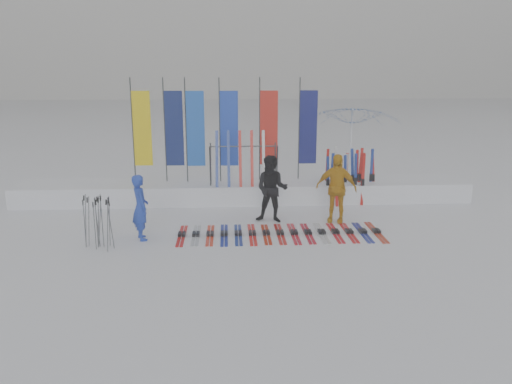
{
  "coord_description": "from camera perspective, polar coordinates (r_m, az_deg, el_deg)",
  "views": [
    {
      "loc": [
        -0.51,
        -10.67,
        4.02
      ],
      "look_at": [
        0.2,
        1.6,
        1.0
      ],
      "focal_mm": 35.0,
      "sensor_mm": 36.0,
      "label": 1
    }
  ],
  "objects": [
    {
      "name": "pole_cluster",
      "position": [
        12.08,
        -17.61,
        -3.33
      ],
      "size": [
        0.7,
        0.72,
        1.25
      ],
      "color": "#595B60",
      "rests_on": "ground"
    },
    {
      "name": "upright_skis",
      "position": [
        15.75,
        10.64,
        1.73
      ],
      "size": [
        1.61,
        1.12,
        1.69
      ],
      "color": "navy",
      "rests_on": "ground"
    },
    {
      "name": "person_blue",
      "position": [
        12.3,
        -13.08,
        -1.73
      ],
      "size": [
        0.58,
        0.69,
        1.61
      ],
      "primitive_type": "imported",
      "rotation": [
        0.0,
        0.0,
        1.96
      ],
      "color": "#1E3BB3",
      "rests_on": "ground"
    },
    {
      "name": "person_black",
      "position": [
        13.36,
        1.82,
        0.33
      ],
      "size": [
        1.03,
        0.89,
        1.81
      ],
      "primitive_type": "imported",
      "rotation": [
        0.0,
        0.0,
        -0.27
      ],
      "color": "black",
      "rests_on": "ground"
    },
    {
      "name": "snow_bank",
      "position": [
        15.73,
        -1.36,
        0.12
      ],
      "size": [
        14.0,
        1.6,
        0.6
      ],
      "primitive_type": "cube",
      "color": "white",
      "rests_on": "ground"
    },
    {
      "name": "ski_row",
      "position": [
        12.57,
        2.78,
        -4.69
      ],
      "size": [
        5.08,
        1.7,
        0.07
      ],
      "color": "red",
      "rests_on": "ground"
    },
    {
      "name": "tent_canopy",
      "position": [
        17.3,
        10.81,
        5.05
      ],
      "size": [
        3.69,
        3.74,
        2.92
      ],
      "primitive_type": "imported",
      "rotation": [
        0.0,
        0.0,
        -0.17
      ],
      "color": "white",
      "rests_on": "ground"
    },
    {
      "name": "person_yellow",
      "position": [
        13.54,
        9.15,
        0.44
      ],
      "size": [
        1.18,
        0.81,
        1.86
      ],
      "primitive_type": "imported",
      "rotation": [
        0.0,
        0.0,
        -0.36
      ],
      "color": "orange",
      "rests_on": "ground"
    },
    {
      "name": "ski_rack",
      "position": [
        15.11,
        -1.44,
        3.75
      ],
      "size": [
        2.04,
        0.8,
        1.23
      ],
      "color": "#383A3F",
      "rests_on": "ground"
    },
    {
      "name": "feather_flags",
      "position": [
        15.61,
        -4.24,
        7.23
      ],
      "size": [
        5.76,
        0.25,
        3.2
      ],
      "color": "#383A3F",
      "rests_on": "ground"
    },
    {
      "name": "ground",
      "position": [
        11.42,
        -0.54,
        -6.82
      ],
      "size": [
        120.0,
        120.0,
        0.0
      ],
      "primitive_type": "plane",
      "color": "white",
      "rests_on": "ground"
    }
  ]
}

